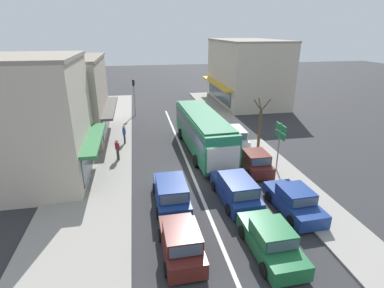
# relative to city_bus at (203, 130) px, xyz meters

# --- Properties ---
(ground_plane) EXTENTS (140.00, 140.00, 0.00)m
(ground_plane) POSITION_rel_city_bus_xyz_m (-1.67, -4.37, -1.88)
(ground_plane) COLOR #2D2D30
(lane_centre_line) EXTENTS (0.20, 28.00, 0.01)m
(lane_centre_line) POSITION_rel_city_bus_xyz_m (-1.67, -0.37, -1.88)
(lane_centre_line) COLOR silver
(lane_centre_line) RESTS_ON ground
(sidewalk_left) EXTENTS (5.20, 44.00, 0.14)m
(sidewalk_left) POSITION_rel_city_bus_xyz_m (-8.47, 1.63, -1.81)
(sidewalk_left) COLOR gray
(sidewalk_left) RESTS_ON ground
(kerb_right) EXTENTS (2.80, 44.00, 0.12)m
(kerb_right) POSITION_rel_city_bus_xyz_m (4.53, 1.63, -1.82)
(kerb_right) COLOR gray
(kerb_right) RESTS_ON ground
(shopfront_corner_near) EXTENTS (7.51, 7.21, 8.15)m
(shopfront_corner_near) POSITION_rel_city_bus_xyz_m (-11.85, -2.98, 2.19)
(shopfront_corner_near) COLOR beige
(shopfront_corner_near) RESTS_ON ground
(shopfront_mid_block) EXTENTS (8.48, 9.41, 7.34)m
(shopfront_mid_block) POSITION_rel_city_bus_xyz_m (-11.85, 5.73, 1.78)
(shopfront_mid_block) COLOR #B2A38E
(shopfront_mid_block) RESTS_ON ground
(building_right_far) EXTENTS (8.66, 13.39, 8.30)m
(building_right_far) POSITION_rel_city_bus_xyz_m (9.81, 16.78, 2.27)
(building_right_far) COLOR beige
(building_right_far) RESTS_ON ground
(city_bus) EXTENTS (3.01, 10.94, 3.23)m
(city_bus) POSITION_rel_city_bus_xyz_m (0.00, 0.00, 0.00)
(city_bus) COLOR #237A4C
(city_bus) RESTS_ON ground
(wagon_behind_bus_mid) EXTENTS (1.94, 4.50, 1.58)m
(wagon_behind_bus_mid) POSITION_rel_city_bus_xyz_m (-3.57, -7.65, -1.14)
(wagon_behind_bus_mid) COLOR navy
(wagon_behind_bus_mid) RESTS_ON ground
(hatchback_adjacent_lane_lead) EXTENTS (1.86, 3.73, 1.54)m
(hatchback_adjacent_lane_lead) POSITION_rel_city_bus_xyz_m (-3.64, -11.99, -1.17)
(hatchback_adjacent_lane_lead) COLOR #561E19
(hatchback_adjacent_lane_lead) RESTS_ON ground
(sedan_adjacent_lane_trail) EXTENTS (1.97, 4.23, 1.47)m
(sedan_adjacent_lane_trail) POSITION_rel_city_bus_xyz_m (0.36, -12.57, -1.22)
(sedan_adjacent_lane_trail) COLOR #1E6638
(sedan_adjacent_lane_trail) RESTS_ON ground
(wagon_behind_bus_near) EXTENTS (2.07, 4.57, 1.58)m
(wagon_behind_bus_near) POSITION_rel_city_bus_xyz_m (0.22, -8.01, -1.14)
(wagon_behind_bus_near) COLOR navy
(wagon_behind_bus_near) RESTS_ON ground
(parked_sedan_kerb_front) EXTENTS (2.00, 4.25, 1.47)m
(parked_sedan_kerb_front) POSITION_rel_city_bus_xyz_m (3.04, -9.68, -1.22)
(parked_sedan_kerb_front) COLOR navy
(parked_sedan_kerb_front) RESTS_ON ground
(parked_hatchback_kerb_second) EXTENTS (1.88, 3.73, 1.54)m
(parked_hatchback_kerb_second) POSITION_rel_city_bus_xyz_m (2.82, -4.42, -1.17)
(parked_hatchback_kerb_second) COLOR #561E19
(parked_hatchback_kerb_second) RESTS_ON ground
(parked_wagon_kerb_third) EXTENTS (2.06, 4.56, 1.58)m
(parked_wagon_kerb_third) POSITION_rel_city_bus_xyz_m (2.97, 0.95, -1.14)
(parked_wagon_kerb_third) COLOR silver
(parked_wagon_kerb_third) RESTS_ON ground
(traffic_light_downstreet) EXTENTS (0.33, 0.24, 4.20)m
(traffic_light_downstreet) POSITION_rel_city_bus_xyz_m (-5.42, 12.41, 0.97)
(traffic_light_downstreet) COLOR gray
(traffic_light_downstreet) RESTS_ON ground
(directional_road_sign) EXTENTS (0.10, 1.40, 3.60)m
(directional_road_sign) POSITION_rel_city_bus_xyz_m (4.40, -4.72, 0.82)
(directional_road_sign) COLOR gray
(directional_road_sign) RESTS_ON ground
(street_tree_right) EXTENTS (1.51, 1.65, 4.35)m
(street_tree_right) POSITION_rel_city_bus_xyz_m (4.76, -0.45, 0.22)
(street_tree_right) COLOR brown
(street_tree_right) RESTS_ON ground
(pedestrian_with_handbag_near) EXTENTS (0.26, 0.65, 1.63)m
(pedestrian_with_handbag_near) POSITION_rel_city_bus_xyz_m (-6.44, 2.69, -0.81)
(pedestrian_with_handbag_near) COLOR #333338
(pedestrian_with_handbag_near) RESTS_ON sidewalk_left
(pedestrian_browsing_midblock) EXTENTS (0.37, 0.51, 1.63)m
(pedestrian_browsing_midblock) POSITION_rel_city_bus_xyz_m (-6.86, -0.86, -0.81)
(pedestrian_browsing_midblock) COLOR #4C4742
(pedestrian_browsing_midblock) RESTS_ON sidewalk_left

